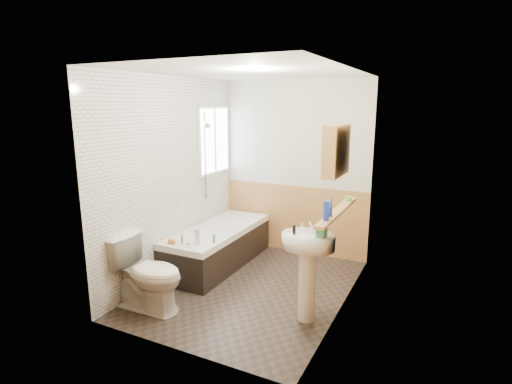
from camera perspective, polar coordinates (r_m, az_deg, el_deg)
floor at (r=4.94m, az=-0.79°, el=-13.48°), size 2.80×2.80×0.00m
ceiling at (r=4.46m, az=-0.89°, el=16.80°), size 2.80×2.80×0.00m
wall_back at (r=5.81m, az=5.52°, el=3.36°), size 2.20×0.02×2.50m
wall_front at (r=3.38m, az=-11.81°, el=-3.44°), size 2.20×0.02×2.50m
wall_left at (r=5.13m, az=-11.94°, el=1.95°), size 0.02×2.80×2.50m
wall_right at (r=4.16m, az=12.89°, el=-0.51°), size 0.02×2.80×2.50m
wainscot_right at (r=4.39m, az=12.13°, el=-10.06°), size 0.01×2.80×1.00m
wainscot_front at (r=3.67m, az=-11.06°, el=-14.70°), size 2.20×0.01×1.00m
wainscot_back at (r=5.95m, az=5.30°, el=-3.82°), size 2.20×0.01×1.00m
tile_cladding_left at (r=5.12m, az=-11.75°, el=1.93°), size 0.01×2.80×2.50m
tile_return_back at (r=6.03m, az=-0.99°, el=8.52°), size 0.75×0.01×1.50m
window at (r=5.82m, az=-5.95°, el=7.34°), size 0.03×0.79×0.99m
bathtub at (r=5.54m, az=-5.42°, el=-7.56°), size 0.70×1.80×0.66m
shower_riser at (r=5.59m, az=-7.23°, el=6.20°), size 0.11×0.08×1.24m
toilet at (r=4.48m, az=-15.28°, el=-11.14°), size 0.83×0.48×0.81m
sink at (r=4.05m, az=7.39°, el=-9.51°), size 0.53×0.43×1.03m
pine_shelf at (r=4.14m, az=11.58°, el=-2.72°), size 0.10×1.27×0.03m
medicine_cabinet at (r=3.98m, az=11.39°, el=5.87°), size 0.14×0.55×0.50m
foam_can at (r=3.72m, az=10.00°, el=-2.66°), size 0.06×0.06×0.18m
green_bottle at (r=3.86m, az=10.65°, el=-1.93°), size 0.05×0.05×0.21m
black_jar at (r=4.55m, az=13.04°, el=-0.91°), size 0.10×0.10×0.05m
soap_bottle at (r=3.88m, az=9.36°, el=-5.79°), size 0.11×0.20×0.09m
clear_bottle at (r=3.93m, az=5.46°, el=-5.39°), size 0.04×0.04×0.09m
blue_gel at (r=4.82m, az=-8.37°, el=-6.33°), size 0.06×0.05×0.20m
cream_jar at (r=4.93m, az=-11.97°, el=-6.92°), size 0.11×0.11×0.05m
orange_bottle at (r=4.87m, az=-6.04°, el=-6.68°), size 0.03×0.03×0.10m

